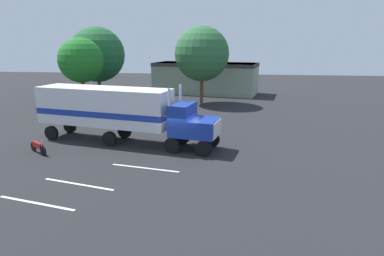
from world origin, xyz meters
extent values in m
plane|color=#232326|center=(0.00, 0.00, 0.00)|extent=(120.00, 120.00, 0.00)
cube|color=silver|center=(-1.61, -3.50, 0.01)|extent=(4.36, 0.90, 0.01)
cube|color=silver|center=(-4.57, -6.23, 0.01)|extent=(4.33, 1.11, 0.01)
cube|color=silver|center=(-5.59, -8.51, 0.01)|extent=(4.34, 1.04, 0.01)
cube|color=#193399|center=(1.68, 0.23, 1.70)|extent=(2.25, 2.80, 1.20)
cube|color=#193399|center=(0.11, 0.54, 2.20)|extent=(1.86, 2.73, 2.20)
cube|color=silver|center=(2.61, 0.04, 1.70)|extent=(0.49, 2.08, 1.08)
cube|color=#193399|center=(1.68, 0.23, 1.76)|extent=(2.26, 2.84, 0.36)
cylinder|color=silver|center=(-0.21, 1.73, 2.80)|extent=(0.18, 0.18, 3.40)
cylinder|color=silver|center=(-0.64, -0.43, 2.80)|extent=(0.18, 0.18, 3.40)
cube|color=silver|center=(-6.11, 1.78, 2.75)|extent=(10.81, 4.60, 2.80)
cube|color=#193399|center=(-6.11, 1.78, 2.33)|extent=(10.81, 4.64, 0.44)
cylinder|color=silver|center=(0.78, 1.73, 0.95)|extent=(1.40, 0.88, 0.64)
cylinder|color=black|center=(2.19, 1.25, 0.55)|extent=(1.14, 0.51, 1.10)
cylinder|color=black|center=(1.76, -0.91, 0.55)|extent=(1.14, 0.51, 1.10)
cylinder|color=black|center=(-0.06, 1.70, 0.55)|extent=(1.14, 0.51, 1.10)
cylinder|color=black|center=(-0.49, -0.46, 0.55)|extent=(1.14, 0.51, 1.10)
cylinder|color=black|center=(-4.92, 2.66, 0.55)|extent=(1.14, 0.51, 1.10)
cylinder|color=black|center=(-5.35, 0.50, 0.55)|extent=(1.14, 0.51, 1.10)
cylinder|color=black|center=(-10.07, 3.69, 0.55)|extent=(1.14, 0.51, 1.10)
cylinder|color=black|center=(-10.50, 1.53, 0.55)|extent=(1.14, 0.51, 1.10)
cylinder|color=black|center=(-5.85, 4.77, 0.41)|extent=(0.18, 0.18, 0.82)
cylinder|color=black|center=(-5.99, 4.83, 0.41)|extent=(0.18, 0.18, 0.82)
cylinder|color=#A5728C|center=(-5.92, 4.80, 1.11)|extent=(0.34, 0.34, 0.58)
sphere|color=tan|center=(-5.92, 4.80, 1.51)|extent=(0.23, 0.23, 0.23)
cube|color=black|center=(-5.85, 4.99, 1.14)|extent=(0.30, 0.24, 0.36)
cylinder|color=black|center=(-9.03, -2.12, 0.33)|extent=(0.61, 0.45, 0.66)
cylinder|color=black|center=(-10.24, -1.32, 0.33)|extent=(0.61, 0.45, 0.66)
cube|color=maroon|center=(-9.63, -1.72, 0.61)|extent=(1.05, 0.81, 0.36)
cylinder|color=silver|center=(-9.11, -2.07, 0.78)|extent=(0.27, 0.21, 0.69)
cylinder|color=brown|center=(-14.02, 19.79, 1.75)|extent=(0.44, 0.44, 3.50)
sphere|color=#205B30|center=(-14.02, 19.79, 5.98)|extent=(7.09, 7.09, 7.09)
cylinder|color=brown|center=(-13.10, 13.10, 1.93)|extent=(0.44, 0.44, 3.86)
sphere|color=#1E7022|center=(-13.10, 13.10, 5.59)|extent=(4.92, 4.92, 4.92)
cylinder|color=brown|center=(-0.25, 18.78, 1.91)|extent=(0.44, 0.44, 3.83)
sphere|color=#2D6337|center=(-0.25, 18.78, 6.15)|extent=(6.66, 6.66, 6.66)
cube|color=gray|center=(-0.50, 27.69, 2.29)|extent=(16.02, 8.84, 4.58)
cube|color=#3F3833|center=(-0.50, 27.69, 4.33)|extent=(16.14, 8.96, 0.50)
camera|label=1|loc=(3.50, -21.52, 7.37)|focal=30.33mm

